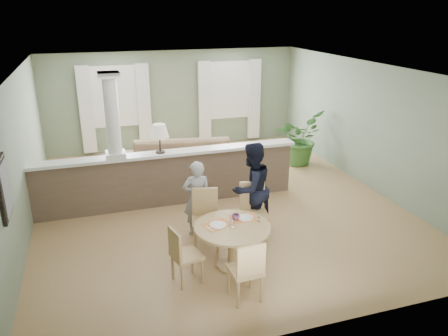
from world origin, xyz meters
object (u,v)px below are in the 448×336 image
object	(u,v)px
sofa	(183,162)
chair_far_man	(253,209)
houseplant	(299,138)
dining_table	(232,234)
chair_far_boy	(205,216)
child_person	(197,199)
man_person	(251,189)
chair_side	(182,253)
chair_near	(247,269)

from	to	relation	value
sofa	chair_far_man	bearing A→B (deg)	-70.18
houseplant	dining_table	xyz separation A→B (m)	(-3.13, -4.02, -0.12)
houseplant	chair_far_boy	size ratio (longest dim) A/B	1.37
sofa	houseplant	size ratio (longest dim) A/B	2.18
child_person	chair_far_boy	bearing A→B (deg)	101.70
chair_far_man	man_person	distance (m)	0.37
child_person	chair_far_man	bearing A→B (deg)	159.48
chair_far_boy	man_person	world-z (taller)	man_person
dining_table	child_person	world-z (taller)	child_person
chair_far_man	chair_side	distance (m)	1.70
chair_near	dining_table	bearing A→B (deg)	-98.97
chair_far_man	chair_side	world-z (taller)	chair_far_man
chair_far_boy	chair_near	distance (m)	1.63
sofa	dining_table	xyz separation A→B (m)	(-0.08, -3.77, 0.13)
sofa	chair_near	bearing A→B (deg)	-82.14
sofa	chair_near	size ratio (longest dim) A/B	3.18
chair_far_man	chair_side	size ratio (longest dim) A/B	1.15
sofa	chair_far_boy	bearing A→B (deg)	-85.71
houseplant	sofa	bearing A→B (deg)	-175.37
sofa	child_person	distance (m)	2.65
chair_near	child_person	xyz separation A→B (m)	(-0.17, 2.04, 0.17)
chair_far_boy	chair_near	bearing A→B (deg)	-72.99
child_person	man_person	distance (m)	0.96
dining_table	chair_near	bearing A→B (deg)	-95.62
chair_near	child_person	world-z (taller)	child_person
houseplant	chair_side	size ratio (longest dim) A/B	1.54
sofa	man_person	size ratio (longest dim) A/B	1.78
houseplant	chair_near	xyz separation A→B (m)	(-3.21, -4.89, -0.16)
chair_side	chair_near	bearing A→B (deg)	-146.21
chair_far_boy	sofa	bearing A→B (deg)	96.77
chair_far_boy	chair_far_man	distance (m)	0.83
dining_table	child_person	xyz separation A→B (m)	(-0.25, 1.16, 0.13)
sofa	man_person	bearing A→B (deg)	-68.13
dining_table	chair_near	xyz separation A→B (m)	(-0.09, -0.88, -0.05)
chair_near	chair_side	distance (m)	1.00
sofa	man_person	distance (m)	2.89
man_person	houseplant	bearing A→B (deg)	-151.64
dining_table	chair_far_boy	world-z (taller)	chair_far_boy
chair_far_man	houseplant	bearing A→B (deg)	62.35
dining_table	chair_far_man	bearing A→B (deg)	49.31
man_person	child_person	bearing A→B (deg)	-34.23
chair_far_man	sofa	bearing A→B (deg)	109.49
sofa	chair_side	size ratio (longest dim) A/B	3.35
sofa	child_person	world-z (taller)	child_person
chair_far_boy	chair_far_man	size ratio (longest dim) A/B	0.98
chair_far_boy	child_person	xyz separation A→B (m)	(-0.04, 0.41, 0.14)
dining_table	man_person	xyz separation A→B (m)	(0.68, 0.97, 0.27)
houseplant	chair_near	world-z (taller)	houseplant
dining_table	houseplant	bearing A→B (deg)	52.09
sofa	chair_side	world-z (taller)	chair_side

